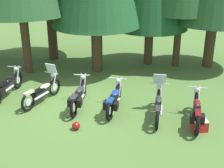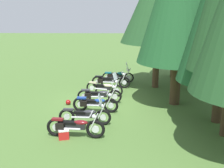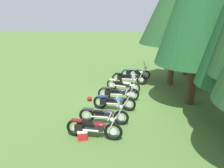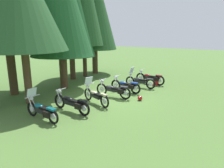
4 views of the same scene
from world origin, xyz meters
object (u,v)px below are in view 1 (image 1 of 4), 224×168
Objects in this scene: motorcycle_1 at (6,86)px; motorcycle_4 at (114,100)px; motorcycle_2 at (43,91)px; motorcycle_6 at (197,111)px; motorcycle_3 at (79,96)px; motorcycle_5 at (158,105)px; picnic_cooler at (200,125)px; dropped_helmet at (76,126)px.

motorcycle_4 is (4.30, -0.63, -0.02)m from motorcycle_1.
motorcycle_2 is 5.61m from motorcycle_6.
motorcycle_3 is 1.03× the size of motorcycle_5.
motorcycle_2 is 5.77m from picnic_cooler.
dropped_helmet is (-2.59, -1.18, -0.31)m from motorcycle_5.
motorcycle_2 is 3.92× the size of picnic_cooler.
motorcycle_5 is at bearing 82.24° from motorcycle_6.
motorcycle_6 is at bearing 13.02° from dropped_helmet.
motorcycle_2 is 4.34m from motorcycle_5.
motorcycle_6 is at bearing -95.94° from motorcycle_4.
motorcycle_4 is at bearing -94.83° from motorcycle_3.
motorcycle_5 is (2.85, -0.37, -0.01)m from motorcycle_3.
motorcycle_5 is 1.51m from picnic_cooler.
dropped_helmet is (3.26, -2.07, -0.32)m from motorcycle_1.
picnic_cooler is at bearing -165.80° from motorcycle_6.
motorcycle_6 is at bearing 98.68° from picnic_cooler.
motorcycle_1 is 1.57m from motorcycle_2.
dropped_helmet is at bearing -116.91° from motorcycle_2.
motorcycle_3 is at bearing -80.57° from motorcycle_2.
dropped_helmet is (-3.83, -0.89, -0.32)m from motorcycle_6.
motorcycle_5 is at bearing -97.51° from motorcycle_3.
motorcycle_5 is at bearing -78.57° from motorcycle_2.
motorcycle_6 is (5.54, -0.92, -0.00)m from motorcycle_2.
picnic_cooler is 3.92m from dropped_helmet.
motorcycle_2 is (1.55, -0.26, 0.00)m from motorcycle_1.
motorcycle_5 is (5.84, -0.89, -0.01)m from motorcycle_1.
motorcycle_5 is (1.54, -0.26, 0.01)m from motorcycle_4.
motorcycle_6 reaches higher than motorcycle_3.
motorcycle_1 is 1.06× the size of motorcycle_5.
motorcycle_6 is 0.51m from picnic_cooler.
motorcycle_2 reaches higher than motorcycle_6.
picnic_cooler is 2.06× the size of dropped_helmet.
motorcycle_1 reaches higher than motorcycle_4.
motorcycle_6 is at bearing -94.28° from motorcycle_1.
motorcycle_6 is 4.21× the size of picnic_cooler.
motorcycle_2 reaches higher than motorcycle_4.
motorcycle_1 is at bearing 100.26° from motorcycle_2.
motorcycle_1 is 7.33m from picnic_cooler.
motorcycle_6 is (2.79, -0.55, 0.01)m from motorcycle_4.
motorcycle_2 is at bearing 87.63° from motorcycle_4.
motorcycle_3 is at bearing 86.36° from motorcycle_6.
motorcycle_2 is at bearing 79.48° from motorcycle_3.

